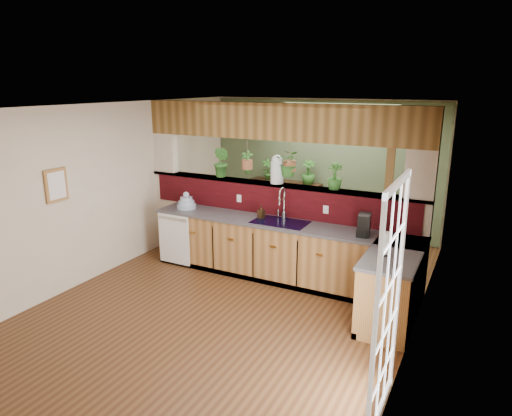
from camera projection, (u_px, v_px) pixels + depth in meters
The scene contains 28 objects.
ground at pixel (233, 301), 6.24m from camera, with size 4.60×7.00×0.01m, color #4D2E17.
ceiling at pixel (231, 107), 5.54m from camera, with size 4.60×7.00×0.01m, color brown.
wall_back at pixel (322, 167), 8.89m from camera, with size 4.60×0.02×2.60m, color beige.
wall_left at pixel (101, 191), 6.91m from camera, with size 0.02×7.00×2.60m, color beige.
wall_right at pixel (418, 236), 4.87m from camera, with size 0.02×7.00×2.60m, color beige.
pass_through_partition at pixel (277, 196), 7.06m from camera, with size 4.60×0.21×2.60m.
pass_through_ledge at pixel (276, 184), 7.03m from camera, with size 4.60×0.21×0.04m, color brown.
header_beam at pixel (277, 122), 6.77m from camera, with size 4.60×0.15×0.55m, color brown.
sage_backwall at pixel (322, 167), 8.87m from camera, with size 4.55×0.02×2.55m, color #4E6243.
countertop at pixel (314, 260), 6.49m from camera, with size 4.14×1.52×0.90m.
dishwasher at pixel (174, 239), 7.34m from camera, with size 0.58×0.03×0.82m.
navy_sink at pixel (280, 227), 6.74m from camera, with size 0.82×0.50×0.18m.
french_door at pixel (388, 308), 3.84m from camera, with size 0.06×1.02×2.16m, color white.
framed_print at pixel (56, 185), 6.14m from camera, with size 0.04×0.35×0.45m.
faucet at pixel (283, 202), 6.80m from camera, with size 0.22×0.22×0.50m.
dish_stack at pixel (186, 203), 7.44m from camera, with size 0.32×0.32×0.28m.
soap_dispenser at pixel (261, 212), 6.89m from camera, with size 0.09×0.09×0.20m, color #372614.
coffee_maker at pixel (364, 226), 6.10m from camera, with size 0.16×0.27×0.30m.
paper_towel at pixel (384, 244), 5.42m from camera, with size 0.14×0.14×0.30m.
glass_jar at pixel (277, 169), 6.96m from camera, with size 0.20×0.20×0.44m.
ledge_plant_left at pixel (222, 162), 7.39m from camera, with size 0.28×0.22×0.50m, color #295E20.
ledge_plant_right at pixel (335, 176), 6.56m from camera, with size 0.22×0.22×0.39m, color #295E20.
hanging_plant_a at pixel (247, 155), 7.14m from camera, with size 0.21×0.17×0.48m.
hanging_plant_b at pixel (290, 152), 6.79m from camera, with size 0.38×0.34×0.52m.
shelving_console at pixel (284, 205), 9.19m from camera, with size 1.47×0.39×0.98m, color black.
shelf_plant_a at pixel (267, 169), 9.17m from camera, with size 0.22×0.15×0.43m, color #295E20.
shelf_plant_b at pixel (308, 172), 8.78m from camera, with size 0.26×0.26×0.46m, color #295E20.
floor_plant at pixel (360, 245), 7.42m from camera, with size 0.62×0.53×0.68m, color #295E20.
Camera 1 is at (2.87, -4.90, 2.89)m, focal length 32.00 mm.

